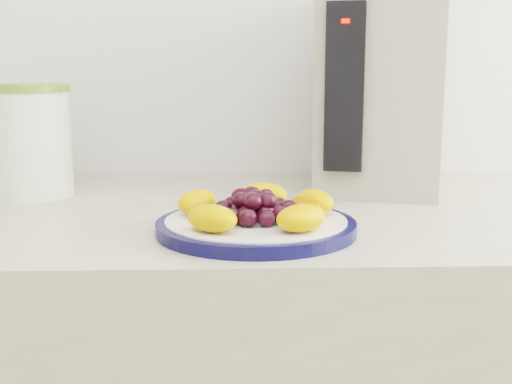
{
  "coord_description": "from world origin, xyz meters",
  "views": [
    {
      "loc": [
        0.01,
        0.3,
        1.09
      ],
      "look_at": [
        0.04,
        1.04,
        0.95
      ],
      "focal_mm": 45.0,
      "sensor_mm": 36.0,
      "label": 1
    }
  ],
  "objects": [
    {
      "name": "appliance_body",
      "position": [
        0.25,
        1.35,
        1.06
      ],
      "size": [
        0.25,
        0.3,
        0.33
      ],
      "primitive_type": "cube",
      "rotation": [
        0.0,
        0.0,
        -0.26
      ],
      "color": "#A19C8B",
      "rests_on": "counter"
    },
    {
      "name": "plate_rim",
      "position": [
        0.04,
        1.04,
        0.91
      ],
      "size": [
        0.24,
        0.24,
        0.01
      ],
      "primitive_type": "cylinder",
      "color": "#0C0F3E",
      "rests_on": "counter"
    },
    {
      "name": "fruit_plate",
      "position": [
        0.04,
        1.05,
        0.93
      ],
      "size": [
        0.21,
        0.2,
        0.04
      ],
      "color": "orange",
      "rests_on": "plate_face"
    },
    {
      "name": "canister_lid",
      "position": [
        -0.31,
        1.29,
        1.07
      ],
      "size": [
        0.15,
        0.15,
        0.01
      ],
      "primitive_type": "cylinder",
      "rotation": [
        0.0,
        0.0,
        -0.08
      ],
      "color": "olive",
      "rests_on": "canister"
    },
    {
      "name": "appliance_led",
      "position": [
        0.17,
        1.22,
        1.16
      ],
      "size": [
        0.01,
        0.01,
        0.01
      ],
      "primitive_type": "cube",
      "rotation": [
        0.0,
        0.0,
        -0.26
      ],
      "color": "#FF0C05",
      "rests_on": "appliance_panel"
    },
    {
      "name": "appliance_panel",
      "position": [
        0.17,
        1.23,
        1.07
      ],
      "size": [
        0.06,
        0.03,
        0.24
      ],
      "primitive_type": "cube",
      "rotation": [
        0.0,
        0.0,
        -0.26
      ],
      "color": "black",
      "rests_on": "appliance_body"
    },
    {
      "name": "canister",
      "position": [
        -0.31,
        1.29,
        0.98
      ],
      "size": [
        0.14,
        0.14,
        0.16
      ],
      "primitive_type": "cylinder",
      "rotation": [
        0.0,
        0.0,
        -0.08
      ],
      "color": "#3F6914",
      "rests_on": "counter"
    },
    {
      "name": "plate_face",
      "position": [
        0.04,
        1.04,
        0.91
      ],
      "size": [
        0.22,
        0.22,
        0.02
      ],
      "primitive_type": "cylinder",
      "color": "white",
      "rests_on": "counter"
    }
  ]
}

